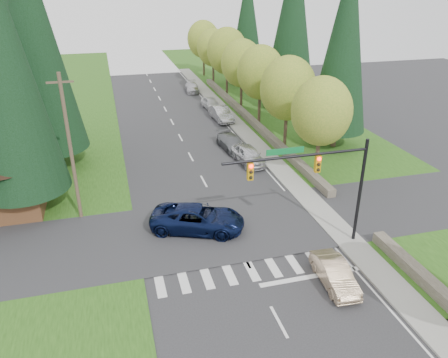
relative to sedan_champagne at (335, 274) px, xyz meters
name	(u,v)px	position (x,y,z in m)	size (l,w,h in m)	color
ground	(272,308)	(-3.93, -0.93, -0.66)	(120.00, 120.00, 0.00)	#28282B
grass_east	(324,147)	(9.07, 19.07, -0.63)	(14.00, 110.00, 0.06)	#224813
grass_west	(40,176)	(-16.93, 19.07, -0.63)	(14.00, 110.00, 0.06)	#224813
cross_street	(229,228)	(-3.93, 7.07, -0.66)	(120.00, 8.00, 0.10)	#28282B
sidewalk_east	(258,146)	(2.97, 21.07, -0.59)	(1.80, 80.00, 0.13)	gray
curb_east	(249,146)	(2.12, 21.07, -0.59)	(0.20, 80.00, 0.13)	gray
stone_wall_north	(249,118)	(4.67, 29.07, -0.31)	(0.70, 40.00, 0.70)	#4C4438
traffic_signal	(319,173)	(0.44, 3.57, 4.33)	(8.70, 0.37, 6.80)	black
utility_pole	(70,148)	(-13.43, 11.07, 4.48)	(1.60, 0.24, 10.00)	#473828
decid_tree_0	(322,111)	(5.27, 13.07, 4.94)	(4.80, 4.80, 8.37)	#38281C
decid_tree_1	(288,88)	(5.37, 20.07, 5.14)	(5.20, 5.20, 8.80)	#38281C
decid_tree_2	(261,72)	(5.17, 27.07, 5.27)	(5.00, 5.00, 8.82)	#38281C
decid_tree_3	(242,63)	(5.27, 34.07, 5.01)	(5.00, 5.00, 8.55)	#38281C
decid_tree_4	(227,51)	(5.37, 41.07, 5.40)	(5.40, 5.40, 9.18)	#38281C
decid_tree_5	(213,48)	(5.17, 48.07, 4.87)	(4.80, 4.80, 8.30)	#38281C
decid_tree_6	(203,39)	(5.27, 55.07, 5.20)	(5.20, 5.20, 8.86)	#38281C
conifer_w_c	(31,32)	(-15.93, 21.07, 10.63)	(6.46, 6.46, 20.80)	#38281C
conifer_w_e	(17,37)	(-17.93, 27.07, 9.63)	(5.78, 5.78, 18.80)	#38281C
conifer_e_a	(344,43)	(10.07, 19.07, 9.13)	(5.44, 5.44, 17.80)	#38281C
conifer_e_b	(293,18)	(11.07, 33.07, 10.13)	(6.12, 6.12, 19.80)	#38281C
conifer_e_c	(247,21)	(10.07, 47.07, 8.63)	(5.10, 5.10, 16.80)	#38281C
sedan_champagne	(335,274)	(0.00, 0.00, 0.00)	(1.39, 4.00, 1.32)	#D3B28C
suv_navy	(198,219)	(-5.95, 7.38, 0.19)	(2.80, 6.08, 1.69)	#0A1334
parked_car_a	(248,155)	(0.74, 17.26, 0.13)	(1.86, 4.63, 1.58)	silver
parked_car_b	(231,142)	(0.27, 21.07, 0.00)	(1.85, 4.55, 1.32)	slate
parked_car_c	(221,114)	(1.67, 30.14, 0.13)	(1.67, 4.79, 1.58)	#A6A6AA
parked_car_d	(211,103)	(1.67, 35.17, 0.05)	(1.68, 4.18, 1.42)	silver
parked_car_e	(192,87)	(1.13, 44.61, -0.01)	(1.82, 4.47, 1.30)	#B7B6BB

